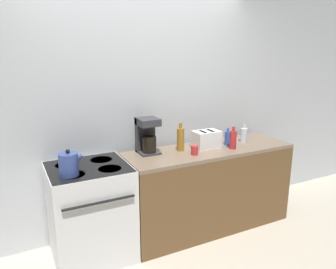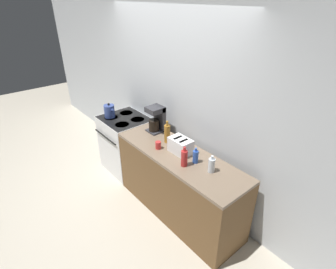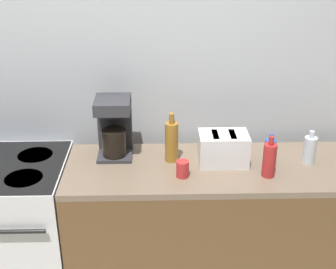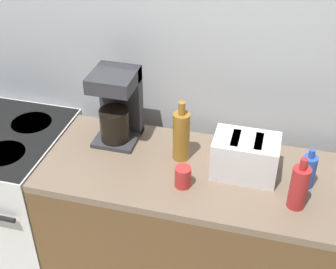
% 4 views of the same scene
% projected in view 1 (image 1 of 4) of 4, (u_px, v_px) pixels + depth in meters
% --- Properties ---
extents(ground_plane, '(12.00, 12.00, 0.00)m').
position_uv_depth(ground_plane, '(167.00, 255.00, 3.16)').
color(ground_plane, beige).
extents(wall_back, '(8.00, 0.05, 2.60)m').
position_uv_depth(wall_back, '(137.00, 111.00, 3.44)').
color(wall_back, silver).
rests_on(wall_back, ground_plane).
extents(stove, '(0.72, 0.69, 0.91)m').
position_uv_depth(stove, '(91.00, 211.00, 3.05)').
color(stove, silver).
rests_on(stove, ground_plane).
extents(counter_block, '(1.84, 0.59, 0.91)m').
position_uv_depth(counter_block, '(208.00, 188.00, 3.59)').
color(counter_block, brown).
rests_on(counter_block, ground_plane).
extents(kettle, '(0.20, 0.16, 0.23)m').
position_uv_depth(kettle, '(69.00, 164.00, 2.71)').
color(kettle, '#33478C').
rests_on(kettle, stove).
extents(toaster, '(0.28, 0.19, 0.18)m').
position_uv_depth(toaster, '(206.00, 139.00, 3.47)').
color(toaster, white).
rests_on(toaster, counter_block).
extents(coffee_maker, '(0.20, 0.22, 0.36)m').
position_uv_depth(coffee_maker, '(147.00, 135.00, 3.29)').
color(coffee_maker, '#333338').
rests_on(coffee_maker, counter_block).
extents(bottle_red, '(0.07, 0.07, 0.24)m').
position_uv_depth(bottle_red, '(233.00, 139.00, 3.44)').
color(bottle_red, '#B72828').
rests_on(bottle_red, counter_block).
extents(bottle_clear, '(0.07, 0.07, 0.20)m').
position_uv_depth(bottle_clear, '(244.00, 135.00, 3.69)').
color(bottle_clear, silver).
rests_on(bottle_clear, counter_block).
extents(bottle_blue, '(0.06, 0.06, 0.19)m').
position_uv_depth(bottle_blue, '(228.00, 138.00, 3.58)').
color(bottle_blue, '#2D56B7').
rests_on(bottle_blue, counter_block).
extents(bottle_amber, '(0.08, 0.08, 0.30)m').
position_uv_depth(bottle_amber, '(181.00, 139.00, 3.37)').
color(bottle_amber, '#9E6B23').
rests_on(bottle_amber, counter_block).
extents(cup_red, '(0.07, 0.07, 0.09)m').
position_uv_depth(cup_red, '(194.00, 150.00, 3.25)').
color(cup_red, red).
rests_on(cup_red, counter_block).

